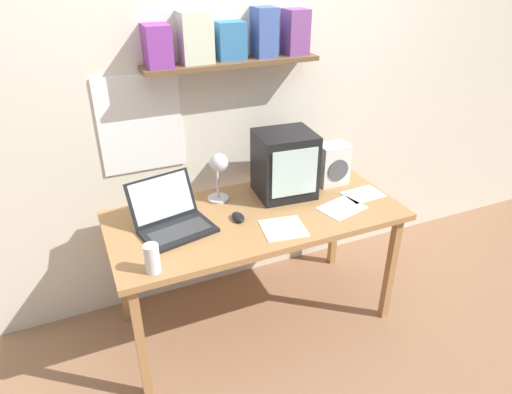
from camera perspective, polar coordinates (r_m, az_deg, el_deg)
name	(u,v)px	position (r m, az deg, el deg)	size (l,w,h in m)	color
ground_plane	(256,316)	(2.97, 0.00, -14.69)	(12.00, 12.00, 0.00)	#91674A
back_wall	(222,92)	(2.72, -4.27, 12.96)	(5.60, 0.24, 2.60)	beige
corner_desk	(256,223)	(2.55, 0.00, -3.25)	(1.61, 0.74, 0.76)	#A97746
crt_monitor	(285,164)	(2.64, 3.61, 4.12)	(0.35, 0.32, 0.38)	black
laptop	(171,216)	(2.41, -10.60, -2.38)	(0.42, 0.41, 0.24)	black
desk_lamp	(219,170)	(2.52, -4.69, 3.44)	(0.12, 0.17, 0.31)	silver
juice_glass	(152,260)	(2.10, -12.84, -7.65)	(0.07, 0.07, 0.14)	white
space_heater	(333,164)	(2.83, 9.56, 4.07)	(0.19, 0.14, 0.25)	silver
computer_mouse	(238,217)	(2.45, -2.24, -2.52)	(0.06, 0.11, 0.03)	black
loose_paper_near_monitor	(342,208)	(2.61, 10.67, -1.33)	(0.28, 0.23, 0.00)	white
loose_paper_near_laptop	(283,228)	(2.38, 3.44, -3.92)	(0.25, 0.24, 0.00)	white
open_notebook	(363,194)	(2.77, 13.25, 0.33)	(0.23, 0.17, 0.00)	white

